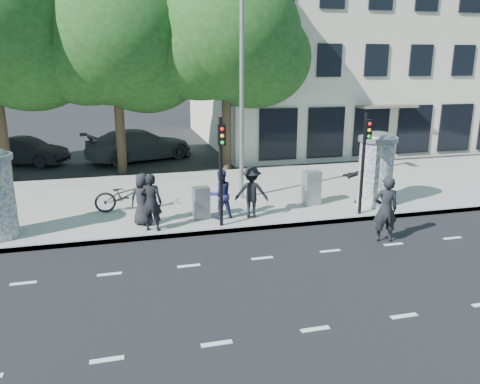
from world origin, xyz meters
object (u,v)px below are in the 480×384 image
object	(u,v)px
ped_a	(143,199)
ped_b	(151,202)
car_right	(140,145)
cabinet_left	(201,203)
ad_column_right	(376,167)
ped_d	(252,192)
ped_c	(221,194)
street_lamp	(242,72)
bicycle	(126,195)
man_road	(386,209)
car_mid	(25,151)
traffic_pole_near	(221,161)
ped_f	(366,179)
cabinet_right	(311,188)
traffic_pole_far	(364,154)

from	to	relation	value
ped_a	ped_b	bearing A→B (deg)	128.46
car_right	cabinet_left	bearing A→B (deg)	165.43
ad_column_right	ped_d	size ratio (longest dim) A/B	1.55
ped_c	ped_d	xyz separation A→B (m)	(1.02, -0.11, 0.03)
street_lamp	ped_b	distance (m)	5.81
street_lamp	ped_d	size ratio (longest dim) A/B	4.69
ped_c	street_lamp	bearing A→B (deg)	-130.92
cabinet_left	ped_d	bearing A→B (deg)	-16.33
ped_c	bicycle	distance (m)	3.42
ped_c	ped_d	size ratio (longest dim) A/B	0.96
man_road	car_mid	size ratio (longest dim) A/B	0.46
ad_column_right	car_mid	size ratio (longest dim) A/B	0.62
ped_a	ped_c	world-z (taller)	ped_a
ped_c	bicycle	world-z (taller)	ped_c
traffic_pole_near	ped_a	size ratio (longest dim) A/B	2.04
ad_column_right	ped_f	world-z (taller)	ad_column_right
traffic_pole_near	cabinet_left	distance (m)	1.86
ped_f	bicycle	distance (m)	8.51
ad_column_right	cabinet_right	size ratio (longest dim) A/B	2.15
ad_column_right	ped_a	distance (m)	8.17
traffic_pole_far	man_road	xyz separation A→B (m)	(-0.35, -2.05, -1.25)
ped_d	car_mid	distance (m)	14.46
street_lamp	ped_b	bearing A→B (deg)	-142.78
ped_a	ped_c	xyz separation A→B (m)	(2.49, 0.01, -0.02)
ped_c	man_road	world-z (taller)	man_road
man_road	car_right	distance (m)	15.30
ped_b	cabinet_left	distance (m)	1.85
car_right	traffic_pole_far	bearing A→B (deg)	-172.51
traffic_pole_far	ad_column_right	bearing A→B (deg)	42.21
ped_b	bicycle	bearing A→B (deg)	-54.80
ped_f	car_right	bearing A→B (deg)	-34.15
ad_column_right	car_right	bearing A→B (deg)	125.26
street_lamp	ped_f	bearing A→B (deg)	-23.11
ped_d	traffic_pole_near	bearing A→B (deg)	47.10
ped_f	man_road	bearing A→B (deg)	92.00
ped_b	ped_f	world-z (taller)	ped_f
man_road	car_mid	xyz separation A→B (m)	(-12.18, 14.10, -0.28)
traffic_pole_far	car_mid	xyz separation A→B (m)	(-12.52, 12.05, -1.53)
street_lamp	car_mid	bearing A→B (deg)	134.73
man_road	ped_d	bearing A→B (deg)	-25.84
ped_a	man_road	world-z (taller)	man_road
ped_b	ped_c	world-z (taller)	ped_b
ped_d	man_road	world-z (taller)	man_road
cabinet_right	car_mid	xyz separation A→B (m)	(-11.33, 10.60, -0.07)
cabinet_left	cabinet_right	distance (m)	4.13
ped_c	car_mid	size ratio (longest dim) A/B	0.38
ad_column_right	traffic_pole_far	bearing A→B (deg)	-137.79
ped_c	car_mid	distance (m)	13.76
car_mid	ped_b	bearing A→B (deg)	-132.22
ped_c	cabinet_right	world-z (taller)	ped_c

